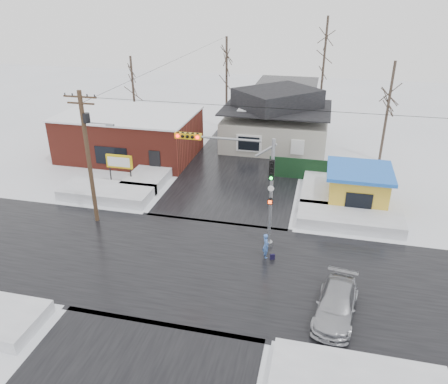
% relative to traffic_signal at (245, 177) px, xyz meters
% --- Properties ---
extents(ground, '(120.00, 120.00, 0.00)m').
position_rel_traffic_signal_xyz_m(ground, '(-2.43, -2.97, -4.54)').
color(ground, white).
rests_on(ground, ground).
extents(road_ns, '(10.00, 120.00, 0.02)m').
position_rel_traffic_signal_xyz_m(road_ns, '(-2.43, -2.97, -4.53)').
color(road_ns, black).
rests_on(road_ns, ground).
extents(road_ew, '(120.00, 10.00, 0.02)m').
position_rel_traffic_signal_xyz_m(road_ew, '(-2.43, -2.97, -4.53)').
color(road_ew, black).
rests_on(road_ew, ground).
extents(snowbank_nw, '(7.00, 3.00, 0.80)m').
position_rel_traffic_signal_xyz_m(snowbank_nw, '(-11.43, 4.03, -4.14)').
color(snowbank_nw, white).
rests_on(snowbank_nw, ground).
extents(snowbank_ne, '(7.00, 3.00, 0.80)m').
position_rel_traffic_signal_xyz_m(snowbank_ne, '(6.57, 4.03, -4.14)').
color(snowbank_ne, white).
rests_on(snowbank_ne, ground).
extents(snowbank_nside_w, '(3.00, 8.00, 0.80)m').
position_rel_traffic_signal_xyz_m(snowbank_nside_w, '(-9.43, 9.03, -4.14)').
color(snowbank_nside_w, white).
rests_on(snowbank_nside_w, ground).
extents(snowbank_nside_e, '(3.00, 8.00, 0.80)m').
position_rel_traffic_signal_xyz_m(snowbank_nside_e, '(4.57, 9.03, -4.14)').
color(snowbank_nside_e, white).
rests_on(snowbank_nside_e, ground).
extents(traffic_signal, '(6.05, 0.68, 7.00)m').
position_rel_traffic_signal_xyz_m(traffic_signal, '(0.00, 0.00, 0.00)').
color(traffic_signal, gray).
rests_on(traffic_signal, ground).
extents(utility_pole, '(3.15, 0.44, 9.00)m').
position_rel_traffic_signal_xyz_m(utility_pole, '(-10.36, 0.53, 0.57)').
color(utility_pole, '#382619').
rests_on(utility_pole, ground).
extents(brick_building, '(12.20, 8.20, 4.12)m').
position_rel_traffic_signal_xyz_m(brick_building, '(-13.43, 13.03, -2.46)').
color(brick_building, maroon).
rests_on(brick_building, ground).
extents(marquee_sign, '(2.20, 0.21, 2.55)m').
position_rel_traffic_signal_xyz_m(marquee_sign, '(-11.43, 6.53, -2.62)').
color(marquee_sign, black).
rests_on(marquee_sign, ground).
extents(house, '(10.40, 8.40, 5.76)m').
position_rel_traffic_signal_xyz_m(house, '(-0.43, 19.03, -1.92)').
color(house, '#A9A699').
rests_on(house, ground).
extents(kiosk, '(4.60, 4.60, 2.88)m').
position_rel_traffic_signal_xyz_m(kiosk, '(7.07, 7.03, -3.08)').
color(kiosk, gold).
rests_on(kiosk, ground).
extents(fence, '(8.00, 0.12, 1.80)m').
position_rel_traffic_signal_xyz_m(fence, '(4.07, 11.03, -3.64)').
color(fence, black).
rests_on(fence, ground).
extents(tree_far_left, '(3.00, 3.00, 10.00)m').
position_rel_traffic_signal_xyz_m(tree_far_left, '(-6.43, 23.03, 3.41)').
color(tree_far_left, '#332821').
rests_on(tree_far_left, ground).
extents(tree_far_mid, '(3.00, 3.00, 12.00)m').
position_rel_traffic_signal_xyz_m(tree_far_mid, '(3.57, 25.03, 5.00)').
color(tree_far_mid, '#332821').
rests_on(tree_far_mid, ground).
extents(tree_far_right, '(3.00, 3.00, 9.00)m').
position_rel_traffic_signal_xyz_m(tree_far_right, '(9.57, 17.03, 2.62)').
color(tree_far_right, '#332821').
rests_on(tree_far_right, ground).
extents(tree_far_west, '(3.00, 3.00, 8.00)m').
position_rel_traffic_signal_xyz_m(tree_far_west, '(-16.43, 21.03, 1.82)').
color(tree_far_west, '#332821').
rests_on(tree_far_west, ground).
extents(pedestrian, '(0.58, 0.67, 1.57)m').
position_rel_traffic_signal_xyz_m(pedestrian, '(1.57, -1.27, -3.76)').
color(pedestrian, '#446EC0').
rests_on(pedestrian, ground).
extents(car, '(2.45, 4.77, 1.32)m').
position_rel_traffic_signal_xyz_m(car, '(5.65, -5.57, -3.88)').
color(car, '#A4A5AB').
rests_on(car, ground).
extents(shopping_bag, '(0.30, 0.22, 0.35)m').
position_rel_traffic_signal_xyz_m(shopping_bag, '(2.01, -1.44, -4.36)').
color(shopping_bag, black).
rests_on(shopping_bag, ground).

